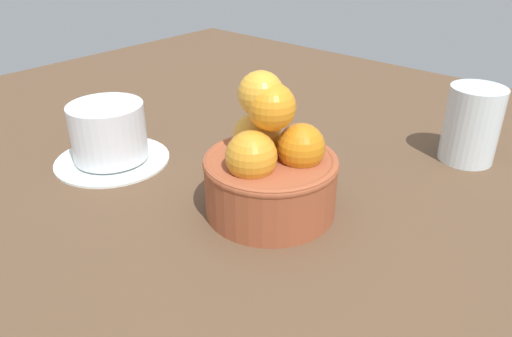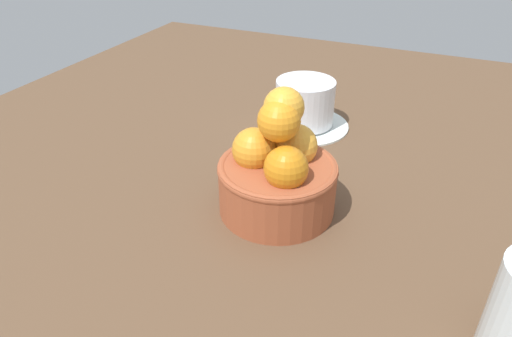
{
  "view_description": "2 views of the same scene",
  "coord_description": "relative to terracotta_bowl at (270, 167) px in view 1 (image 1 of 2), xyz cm",
  "views": [
    {
      "loc": [
        -27.14,
        33.15,
        27.37
      ],
      "look_at": [
        0.09,
        2.07,
        5.6
      ],
      "focal_mm": 34.77,
      "sensor_mm": 36.0,
      "label": 1
    },
    {
      "loc": [
        -40.6,
        -15.48,
        32.13
      ],
      "look_at": [
        0.47,
        2.79,
        4.46
      ],
      "focal_mm": 32.76,
      "sensor_mm": 36.0,
      "label": 2
    }
  ],
  "objects": [
    {
      "name": "ground_plane",
      "position": [
        -0.06,
        -0.02,
        -6.56
      ],
      "size": [
        133.68,
        113.93,
        3.23
      ],
      "primitive_type": "cube",
      "color": "brown"
    },
    {
      "name": "coffee_cup",
      "position": [
        21.48,
        4.12,
        -1.65
      ],
      "size": [
        13.7,
        13.7,
        7.29
      ],
      "color": "white",
      "rests_on": "ground_plane"
    },
    {
      "name": "water_glass",
      "position": [
        -10.62,
        -24.71,
        -0.35
      ],
      "size": [
        6.43,
        6.43,
        9.19
      ],
      "primitive_type": "cylinder",
      "color": "silver",
      "rests_on": "ground_plane"
    },
    {
      "name": "terracotta_bowl",
      "position": [
        0.0,
        0.0,
        0.0
      ],
      "size": [
        13.27,
        13.27,
        14.32
      ],
      "color": "#9E4C2D",
      "rests_on": "ground_plane"
    }
  ]
}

